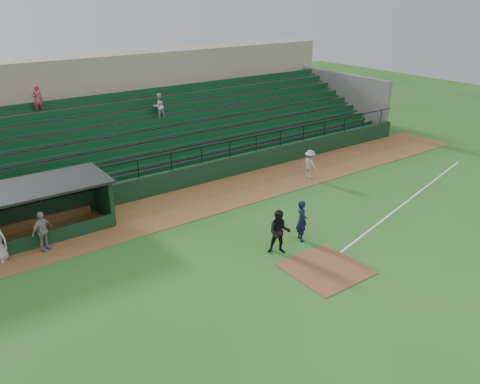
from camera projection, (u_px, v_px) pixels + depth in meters
ground at (308, 259)px, 20.61m from camera, size 90.00×90.00×0.00m
warning_track at (208, 198)px, 26.59m from camera, size 40.00×4.00×0.03m
home_plate_dirt at (325, 269)px, 19.85m from camera, size 3.00×3.00×0.03m
foul_line at (403, 205)px, 25.82m from camera, size 17.49×4.44×0.01m
stadium_structure at (139, 125)px, 32.03m from camera, size 38.00×13.08×6.40m
dugout at (8, 210)px, 21.99m from camera, size 8.90×3.20×2.42m
batter_at_plate at (302, 221)px, 21.81m from camera, size 1.14×0.83×1.96m
umpire at (279, 232)px, 20.73m from camera, size 1.23×1.19×2.00m
runner at (310, 164)px, 29.07m from camera, size 0.68×1.15×1.76m
dugout_player_a at (42, 231)px, 20.89m from camera, size 1.16×0.89×1.84m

